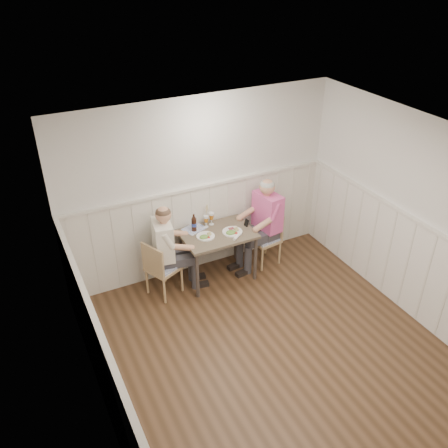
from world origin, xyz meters
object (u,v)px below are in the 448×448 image
man_in_pink (264,228)px  diner_cream (167,255)px  chair_right (267,236)px  chair_left (161,267)px  grass_vase (206,215)px  dining_table (218,239)px  beer_bottle (194,224)px

man_in_pink → diner_cream: size_ratio=1.05×
diner_cream → chair_right: bearing=-1.3°
chair_right → chair_left: size_ratio=0.98×
diner_cream → grass_vase: size_ratio=4.05×
dining_table → diner_cream: (-0.74, 0.06, -0.09)m
dining_table → grass_vase: 0.39m
man_in_pink → grass_vase: size_ratio=4.27×
beer_bottle → grass_vase: grass_vase is taller
dining_table → chair_left: 0.89m
beer_bottle → grass_vase: (0.22, 0.10, 0.03)m
dining_table → chair_right: size_ratio=1.21×
chair_right → chair_left: (-1.71, -0.04, 0.01)m
chair_left → grass_vase: size_ratio=2.56×
dining_table → beer_bottle: bearing=143.3°
chair_left → grass_vase: (0.83, 0.32, 0.44)m
diner_cream → beer_bottle: (0.47, 0.14, 0.31)m
dining_table → chair_right: chair_right is taller
dining_table → beer_bottle: (-0.27, 0.20, 0.21)m
chair_left → man_in_pink: (1.66, 0.05, 0.13)m
chair_left → diner_cream: bearing=29.7°
beer_bottle → man_in_pink: bearing=-8.8°
dining_table → beer_bottle: 0.40m
chair_right → grass_vase: grass_vase is taller
chair_right → diner_cream: 1.59m
chair_right → diner_cream: (-1.58, 0.03, 0.11)m
diner_cream → grass_vase: diner_cream is taller
dining_table → chair_left: bearing=-178.8°
chair_right → dining_table: bearing=-178.6°
man_in_pink → diner_cream: man_in_pink is taller
man_in_pink → chair_left: bearing=-178.1°
chair_right → diner_cream: bearing=178.7°
chair_left → grass_vase: grass_vase is taller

